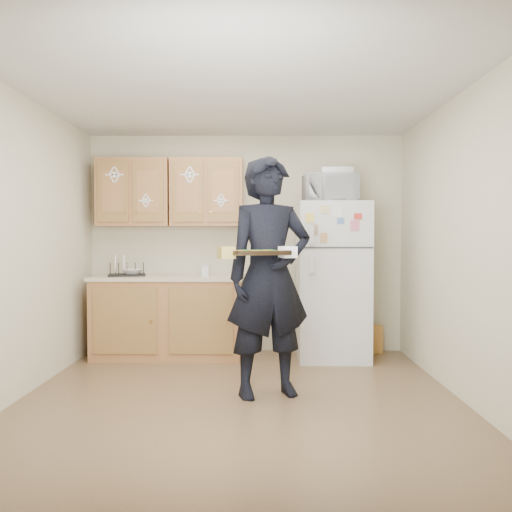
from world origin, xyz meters
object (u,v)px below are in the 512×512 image
object	(u,v)px
dish_rack	(127,269)
refrigerator	(332,281)
baking_tray	(258,254)
microwave	(330,188)
person	(269,277)

from	to	relation	value
dish_rack	refrigerator	bearing A→B (deg)	-1.17
baking_tray	microwave	bearing A→B (deg)	44.81
baking_tray	dish_rack	bearing A→B (deg)	113.12
baking_tray	dish_rack	distance (m)	2.20
person	dish_rack	distance (m)	2.05
refrigerator	baking_tray	bearing A→B (deg)	-116.84
microwave	dish_rack	size ratio (longest dim) A/B	1.37
baking_tray	person	bearing A→B (deg)	52.90
person	dish_rack	world-z (taller)	person
refrigerator	person	xyz separation A→B (m)	(-0.71, -1.30, 0.15)
baking_tray	microwave	xyz separation A→B (m)	(0.77, 1.54, 0.66)
person	baking_tray	bearing A→B (deg)	-127.10
baking_tray	dish_rack	world-z (taller)	baking_tray
dish_rack	baking_tray	bearing A→B (deg)	-48.33
refrigerator	microwave	size ratio (longest dim) A/B	3.14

